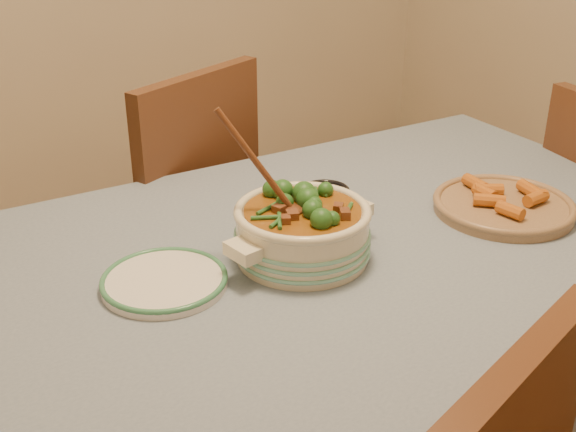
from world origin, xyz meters
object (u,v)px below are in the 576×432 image
Objects in this scene: fried_plate at (504,203)px; chair_far at (174,210)px; white_plate at (164,281)px; dining_table at (338,284)px; stew_casserole at (302,227)px; condiment_bowl at (325,199)px.

chair_far is at bearing 122.41° from fried_plate.
fried_plate reaches higher than white_plate.
dining_table is at bearing 72.18° from chair_far.
stew_casserole reaches higher than chair_far.
condiment_bowl reaches higher than dining_table.
chair_far is at bearing 67.44° from white_plate.
condiment_bowl is at bearing 67.36° from dining_table.
white_plate is (-0.28, 0.04, -0.06)m from stew_casserole.
condiment_bowl is at bearing 149.67° from fried_plate.
white_plate reaches higher than dining_table.
chair_far is (0.01, 0.73, -0.27)m from stew_casserole.
white_plate is at bearing -164.87° from condiment_bowl.
condiment_bowl is at bearing 44.86° from stew_casserole.
chair_far reaches higher than fried_plate.
fried_plate is (0.79, -0.09, 0.01)m from white_plate.
white_plate is at bearing 174.31° from dining_table.
condiment_bowl reaches higher than fried_plate.
stew_casserole is at bearing 174.33° from fried_plate.
condiment_bowl is (0.06, 0.16, 0.12)m from dining_table.
dining_table is at bearing 173.07° from fried_plate.
condiment_bowl is (0.16, 0.16, -0.04)m from stew_casserole.
white_plate is at bearing 172.43° from stew_casserole.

